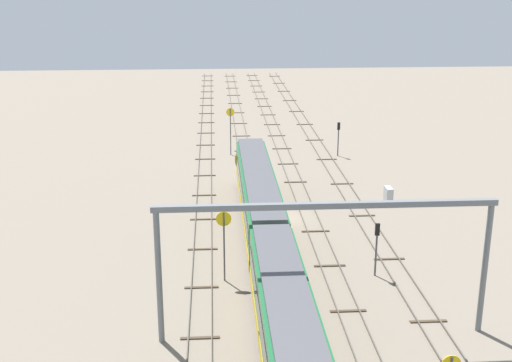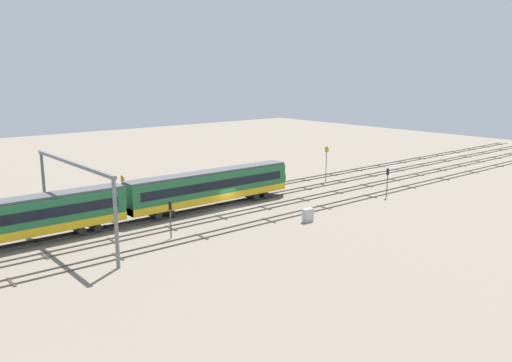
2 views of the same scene
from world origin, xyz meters
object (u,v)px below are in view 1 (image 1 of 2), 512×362
speed_sign_near_foreground (224,235)px  signal_light_trackside_approach (377,241)px  relay_cabinet (388,195)px  overhead_gantry (326,236)px  speed_sign_far_trackside (230,124)px  signal_light_trackside_departure (338,134)px

speed_sign_near_foreground → signal_light_trackside_approach: (0.13, -11.06, -0.87)m
speed_sign_near_foreground → relay_cabinet: 22.89m
speed_sign_near_foreground → overhead_gantry: bearing=-144.4°
speed_sign_far_trackside → relay_cabinet: size_ratio=3.64×
overhead_gantry → speed_sign_near_foreground: size_ratio=3.81×
overhead_gantry → signal_light_trackside_approach: (8.26, -5.24, -3.91)m
speed_sign_far_trackside → relay_cabinet: (-19.15, -14.67, -3.01)m
overhead_gantry → relay_cabinet: 26.86m
overhead_gantry → speed_sign_near_foreground: overhead_gantry is taller
speed_sign_far_trackside → signal_light_trackside_approach: 36.32m
overhead_gantry → speed_sign_far_trackside: size_ratio=3.47×
speed_sign_near_foreground → speed_sign_far_trackside: bearing=-2.4°
speed_sign_far_trackside → signal_light_trackside_approach: speed_sign_far_trackside is taller
speed_sign_far_trackside → relay_cabinet: bearing=-142.5°
signal_light_trackside_departure → relay_cabinet: (-17.84, -1.64, -1.94)m
speed_sign_far_trackside → signal_light_trackside_departure: speed_sign_far_trackside is taller
overhead_gantry → signal_light_trackside_departure: overhead_gantry is taller
speed_sign_near_foreground → signal_light_trackside_departure: bearing=-23.2°
signal_light_trackside_approach → overhead_gantry: bearing=147.6°
speed_sign_far_trackside → signal_light_trackside_departure: 13.14m
speed_sign_far_trackside → speed_sign_near_foreground: bearing=177.6°
overhead_gantry → signal_light_trackside_departure: size_ratio=4.85×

